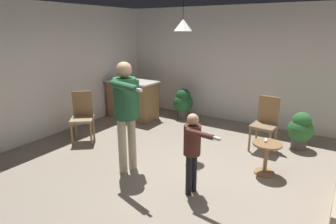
% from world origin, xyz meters
% --- Properties ---
extents(ground, '(7.68, 7.68, 0.00)m').
position_xyz_m(ground, '(0.00, 0.00, 0.00)').
color(ground, gray).
extents(wall_back, '(6.40, 0.10, 2.70)m').
position_xyz_m(wall_back, '(0.00, 3.20, 1.35)').
color(wall_back, silver).
rests_on(wall_back, ground).
extents(wall_left, '(0.10, 6.40, 2.70)m').
position_xyz_m(wall_left, '(-3.20, 0.00, 1.35)').
color(wall_left, silver).
rests_on(wall_left, ground).
extents(kitchen_counter, '(1.26, 0.66, 0.95)m').
position_xyz_m(kitchen_counter, '(-2.45, 2.03, 0.48)').
color(kitchen_counter, olive).
rests_on(kitchen_counter, ground).
extents(side_table_by_couch, '(0.44, 0.44, 0.52)m').
position_xyz_m(side_table_by_couch, '(1.13, 0.88, 0.33)').
color(side_table_by_couch, olive).
rests_on(side_table_by_couch, ground).
extents(person_adult, '(0.78, 0.65, 1.74)m').
position_xyz_m(person_adult, '(-0.74, -0.18, 1.08)').
color(person_adult, tan).
rests_on(person_adult, ground).
extents(person_child, '(0.58, 0.38, 1.15)m').
position_xyz_m(person_child, '(0.41, -0.21, 0.71)').
color(person_child, black).
rests_on(person_child, ground).
extents(dining_chair_by_counter, '(0.45, 0.45, 1.00)m').
position_xyz_m(dining_chair_by_counter, '(0.86, 1.83, 0.55)').
color(dining_chair_by_counter, olive).
rests_on(dining_chair_by_counter, ground).
extents(dining_chair_near_wall, '(0.59, 0.59, 1.00)m').
position_xyz_m(dining_chair_near_wall, '(-2.32, 0.31, 0.55)').
color(dining_chair_near_wall, olive).
rests_on(dining_chair_near_wall, ground).
extents(potted_plant_corner, '(0.49, 0.49, 0.76)m').
position_xyz_m(potted_plant_corner, '(-1.36, 2.69, 0.42)').
color(potted_plant_corner, '#4C4742').
rests_on(potted_plant_corner, ground).
extents(potted_plant_by_wall, '(0.47, 0.47, 0.71)m').
position_xyz_m(potted_plant_by_wall, '(1.43, 2.21, 0.39)').
color(potted_plant_by_wall, '#4C4742').
rests_on(potted_plant_by_wall, ground).
extents(spare_remote_on_table, '(0.06, 0.13, 0.04)m').
position_xyz_m(spare_remote_on_table, '(1.09, 0.93, 0.54)').
color(spare_remote_on_table, white).
rests_on(spare_remote_on_table, side_table_by_couch).
extents(ceiling_light_pendant, '(0.32, 0.32, 0.55)m').
position_xyz_m(ceiling_light_pendant, '(-0.50, 1.11, 2.25)').
color(ceiling_light_pendant, silver).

